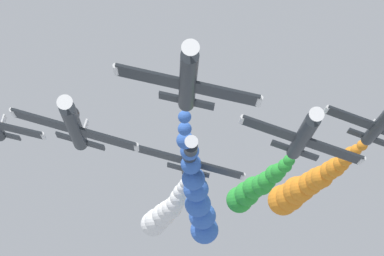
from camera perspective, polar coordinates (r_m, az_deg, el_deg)
The scene contains 9 objects.
airplane_lead at distance 49.99m, azimuth -0.28°, elevation 3.40°, with size 9.41×10.35×3.05m.
smoke_trail_lead at distance 71.92m, azimuth 0.46°, elevation -5.18°, with size 4.24×23.31×6.49m.
airplane_left_inner at distance 58.94m, azimuth 7.87°, elevation -0.57°, with size 9.14×10.35×3.54m.
smoke_trail_left_inner at distance 74.99m, azimuth 4.38°, elevation -4.33°, with size 4.63×15.52×2.81m.
airplane_right_inner at distance 57.43m, azimuth -8.33°, elevation 0.15°, with size 9.30×10.35×3.29m.
airplane_left_outer at distance 66.23m, azimuth -0.18°, elevation -2.19°, with size 9.33×10.35×3.22m.
smoke_trail_left_outer at distance 87.71m, azimuth -2.02°, elevation -6.09°, with size 5.24×21.75×3.07m.
airplane_right_outer at distance 69.86m, azimuth 13.16°, elevation 0.24°, with size 9.08×10.35×3.70m.
smoke_trail_right_outer at distance 90.72m, azimuth 7.80°, elevation -4.23°, with size 6.82×23.22×3.91m.
Camera 1 is at (1.76, 58.70, 44.25)m, focal length 75.41 mm.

